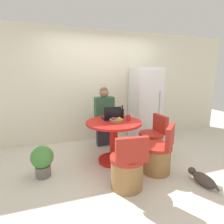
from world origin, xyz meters
TOP-DOWN VIEW (x-y plane):
  - ground_plane at (0.00, 0.00)m, footprint 12.00×12.00m
  - wall_back at (0.00, 1.52)m, footprint 7.00×0.06m
  - refrigerator at (1.03, 1.16)m, footprint 0.64×0.64m
  - dining_table at (-0.08, 0.25)m, footprint 0.99×0.99m
  - chair_near_right_corner at (0.49, -0.32)m, footprint 0.55×0.55m
  - chair_right_side at (0.72, 0.27)m, footprint 0.48×0.48m
  - chair_near_camera at (-0.14, -0.55)m, footprint 0.48×0.48m
  - person_seated at (-0.07, 0.97)m, footprint 0.40×0.37m
  - laptop at (-0.08, 0.40)m, footprint 0.32×0.24m
  - fruit_bowl at (-0.05, 0.18)m, footprint 0.24×0.24m
  - coffee_cup at (0.20, 0.24)m, footprint 0.08×0.08m
  - bottle at (0.15, 0.42)m, footprint 0.07×0.07m
  - cat at (0.93, -0.82)m, footprint 0.20×0.52m
  - potted_plant at (-1.29, 0.10)m, footprint 0.34×0.34m

SIDE VIEW (x-z plane):
  - ground_plane at x=0.00m, z-range 0.00..0.00m
  - cat at x=0.93m, z-range 0.00..0.18m
  - chair_near_right_corner at x=0.49m, z-range -0.13..0.68m
  - chair_right_side at x=0.72m, z-range -0.13..0.68m
  - chair_near_camera at x=-0.14m, z-range -0.13..0.68m
  - potted_plant at x=-1.29m, z-range 0.03..0.53m
  - dining_table at x=-0.08m, z-range 0.13..0.89m
  - person_seated at x=-0.07m, z-range 0.06..1.39m
  - fruit_bowl at x=-0.05m, z-range 0.75..0.85m
  - coffee_cup at x=0.20m, z-range 0.76..0.87m
  - laptop at x=-0.08m, z-range 0.69..0.94m
  - bottle at x=0.15m, z-range 0.74..0.99m
  - refrigerator at x=1.03m, z-range 0.00..1.74m
  - wall_back at x=0.00m, z-range 0.00..2.60m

